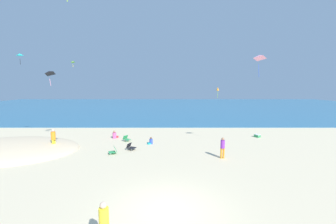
{
  "coord_description": "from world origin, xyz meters",
  "views": [
    {
      "loc": [
        0.04,
        -8.36,
        5.27
      ],
      "look_at": [
        0.0,
        6.42,
        3.47
      ],
      "focal_mm": 22.58,
      "sensor_mm": 36.0,
      "label": 1
    }
  ],
  "objects": [
    {
      "name": "ground_plane",
      "position": [
        0.0,
        10.0,
        0.0
      ],
      "size": [
        120.0,
        120.0,
        0.0
      ],
      "primitive_type": "plane",
      "color": "beige"
    },
    {
      "name": "ocean_water",
      "position": [
        0.0,
        48.2,
        0.03
      ],
      "size": [
        120.0,
        60.0,
        0.05
      ],
      "primitive_type": "cube",
      "color": "teal",
      "rests_on": "ground_plane"
    },
    {
      "name": "dune_mound",
      "position": [
        -13.39,
        8.52,
        0.0
      ],
      "size": [
        11.82,
        8.27,
        1.43
      ],
      "primitive_type": "ellipsoid",
      "color": "beige",
      "rests_on": "ground_plane"
    },
    {
      "name": "beach_chair_near_camera",
      "position": [
        -4.24,
        7.69,
        0.26
      ],
      "size": [
        0.78,
        0.73,
        0.59
      ],
      "rotation": [
        0.0,
        0.0,
        3.51
      ],
      "color": "#2D9956",
      "rests_on": "ground_plane"
    },
    {
      "name": "beach_chair_far_right",
      "position": [
        -3.98,
        11.54,
        0.28
      ],
      "size": [
        0.82,
        0.8,
        0.57
      ],
      "rotation": [
        0.0,
        0.0,
        5.59
      ],
      "color": "#2D9956",
      "rests_on": "ground_plane"
    },
    {
      "name": "beach_chair_far_left",
      "position": [
        -3.08,
        8.76,
        0.26
      ],
      "size": [
        0.84,
        0.8,
        0.56
      ],
      "rotation": [
        0.0,
        0.0,
        5.87
      ],
      "color": "black",
      "rests_on": "ground_plane"
    },
    {
      "name": "cooler_box",
      "position": [
        9.36,
        13.2,
        0.15
      ],
      "size": [
        0.6,
        0.69,
        0.3
      ],
      "rotation": [
        0.0,
        0.0,
        2.0
      ],
      "color": "#339956",
      "rests_on": "ground_plane"
    },
    {
      "name": "person_0",
      "position": [
        -5.41,
        12.75,
        0.3
      ],
      "size": [
        0.61,
        0.73,
        0.81
      ],
      "rotation": [
        0.0,
        0.0,
        1.07
      ],
      "color": "#D8599E",
      "rests_on": "ground_plane"
    },
    {
      "name": "person_1",
      "position": [
        4.04,
        6.68,
        0.9
      ],
      "size": [
        0.32,
        0.32,
        1.57
      ],
      "rotation": [
        0.0,
        0.0,
        4.75
      ],
      "color": "orange",
      "rests_on": "ground_plane"
    },
    {
      "name": "person_2",
      "position": [
        -2.03,
        -2.03,
        0.93
      ],
      "size": [
        0.45,
        0.45,
        1.61
      ],
      "rotation": [
        0.0,
        0.0,
        0.72
      ],
      "color": "white",
      "rests_on": "ground_plane"
    },
    {
      "name": "person_3",
      "position": [
        -1.55,
        10.58,
        0.24
      ],
      "size": [
        0.57,
        0.52,
        0.65
      ],
      "rotation": [
        0.0,
        0.0,
        3.77
      ],
      "color": "blue",
      "rests_on": "ground_plane"
    },
    {
      "name": "person_4",
      "position": [
        -9.47,
        8.74,
        1.02
      ],
      "size": [
        0.43,
        0.43,
        1.77
      ],
      "rotation": [
        0.0,
        0.0,
        6.03
      ],
      "color": "yellow",
      "rests_on": "ground_plane"
    },
    {
      "name": "kite_lime",
      "position": [
        -13.44,
        22.04,
        8.71
      ],
      "size": [
        0.57,
        0.63,
        0.9
      ],
      "rotation": [
        0.0,
        0.0,
        1.19
      ],
      "color": "#99DB33"
    },
    {
      "name": "kite_pink",
      "position": [
        7.07,
        8.33,
        7.52
      ],
      "size": [
        0.91,
        0.76,
        1.81
      ],
      "rotation": [
        0.0,
        0.0,
        3.3
      ],
      "color": "pink"
    },
    {
      "name": "kite_teal",
      "position": [
        -13.52,
        11.39,
        8.15
      ],
      "size": [
        0.56,
        0.39,
        1.01
      ],
      "rotation": [
        0.0,
        0.0,
        6.27
      ],
      "color": "#1EADAD"
    },
    {
      "name": "kite_black",
      "position": [
        -10.62,
        10.8,
        6.49
      ],
      "size": [
        0.9,
        1.01,
        1.45
      ],
      "rotation": [
        0.0,
        0.0,
        1.23
      ],
      "color": "black"
    },
    {
      "name": "kite_orange",
      "position": [
        6.97,
        21.16,
        4.92
      ],
      "size": [
        0.4,
        0.44,
        1.54
      ],
      "rotation": [
        0.0,
        0.0,
        3.09
      ],
      "color": "orange"
    }
  ]
}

